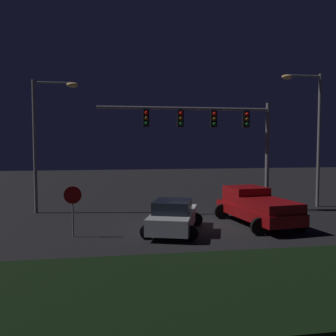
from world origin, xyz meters
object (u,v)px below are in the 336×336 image
at_px(traffic_signal_gantry, 214,127).
at_px(street_lamp_right, 312,124).
at_px(car_sedan, 173,216).
at_px(pickup_truck, 256,205).
at_px(street_lamp_left, 44,129).
at_px(stop_sign, 73,202).

distance_m(traffic_signal_gantry, street_lamp_right, 6.60).
distance_m(car_sedan, street_lamp_right, 12.19).
distance_m(pickup_truck, street_lamp_left, 12.67).
relative_size(car_sedan, street_lamp_left, 0.61).
distance_m(pickup_truck, traffic_signal_gantry, 5.69).
distance_m(traffic_signal_gantry, street_lamp_left, 9.93).
height_order(street_lamp_left, stop_sign, street_lamp_left).
height_order(pickup_truck, traffic_signal_gantry, traffic_signal_gantry).
relative_size(pickup_truck, street_lamp_left, 0.73).
bearing_deg(traffic_signal_gantry, street_lamp_left, 172.81).
bearing_deg(traffic_signal_gantry, pickup_truck, -74.57).
relative_size(pickup_truck, street_lamp_right, 0.67).
relative_size(street_lamp_right, stop_sign, 3.79).
bearing_deg(stop_sign, street_lamp_left, 108.15).
bearing_deg(street_lamp_left, stop_sign, -71.85).
xyz_separation_m(pickup_truck, car_sedan, (-4.40, -0.99, -0.26)).
bearing_deg(street_lamp_right, street_lamp_left, 177.78).
xyz_separation_m(car_sedan, street_lamp_right, (9.90, 5.46, 4.56)).
relative_size(pickup_truck, car_sedan, 1.18).
distance_m(car_sedan, street_lamp_left, 9.85).
xyz_separation_m(street_lamp_left, stop_sign, (2.06, -6.29, -3.34)).
bearing_deg(pickup_truck, car_sedan, 94.98).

